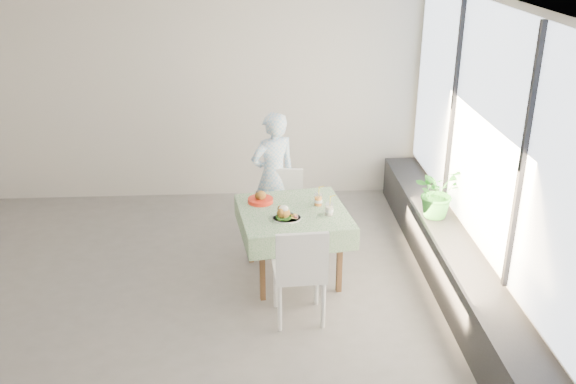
{
  "coord_description": "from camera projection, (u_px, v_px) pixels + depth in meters",
  "views": [
    {
      "loc": [
        0.86,
        -5.45,
        3.4
      ],
      "look_at": [
        1.2,
        0.35,
        0.92
      ],
      "focal_mm": 40.0,
      "sensor_mm": 36.0,
      "label": 1
    }
  ],
  "objects": [
    {
      "name": "wall_back",
      "position": [
        183.0,
        92.0,
        8.04
      ],
      "size": [
        6.0,
        0.02,
        2.8
      ],
      "primitive_type": "cube",
      "color": "beige",
      "rests_on": "ground"
    },
    {
      "name": "potted_plant",
      "position": [
        437.0,
        192.0,
        6.69
      ],
      "size": [
        0.64,
        0.62,
        0.54
      ],
      "primitive_type": "imported",
      "rotation": [
        0.0,
        0.0,
        0.56
      ],
      "color": "#267329",
      "rests_on": "window_ledge"
    },
    {
      "name": "chair_near",
      "position": [
        299.0,
        290.0,
        5.82
      ],
      "size": [
        0.48,
        0.48,
        0.96
      ],
      "color": "white",
      "rests_on": "ground"
    },
    {
      "name": "juice_cup_orange",
      "position": [
        318.0,
        200.0,
        6.43
      ],
      "size": [
        0.09,
        0.09,
        0.24
      ],
      "color": "white",
      "rests_on": "cafe_table"
    },
    {
      "name": "cafe_table",
      "position": [
        293.0,
        236.0,
        6.45
      ],
      "size": [
        1.18,
        1.18,
        0.74
      ],
      "color": "brown",
      "rests_on": "ground"
    },
    {
      "name": "window_ledge",
      "position": [
        451.0,
        264.0,
        6.34
      ],
      "size": [
        0.4,
        4.8,
        0.5
      ],
      "primitive_type": "cube",
      "color": "black",
      "rests_on": "ground"
    },
    {
      "name": "wall_right",
      "position": [
        485.0,
        155.0,
        5.9
      ],
      "size": [
        0.02,
        5.0,
        2.8
      ],
      "primitive_type": "cube",
      "color": "beige",
      "rests_on": "ground"
    },
    {
      "name": "diner",
      "position": [
        273.0,
        176.0,
        7.2
      ],
      "size": [
        0.64,
        0.55,
        1.48
      ],
      "primitive_type": "imported",
      "rotation": [
        0.0,
        0.0,
        3.59
      ],
      "color": "#97CAF2",
      "rests_on": "ground"
    },
    {
      "name": "second_dish",
      "position": [
        260.0,
        199.0,
        6.51
      ],
      "size": [
        0.26,
        0.26,
        0.12
      ],
      "color": "red",
      "rests_on": "cafe_table"
    },
    {
      "name": "juice_cup_lemonade",
      "position": [
        329.0,
        210.0,
        6.22
      ],
      "size": [
        0.09,
        0.09,
        0.24
      ],
      "color": "white",
      "rests_on": "cafe_table"
    },
    {
      "name": "chair_far",
      "position": [
        285.0,
        223.0,
        7.19
      ],
      "size": [
        0.43,
        0.43,
        0.84
      ],
      "color": "white",
      "rests_on": "ground"
    },
    {
      "name": "wall_front",
      "position": [
        96.0,
        323.0,
        3.45
      ],
      "size": [
        6.0,
        0.02,
        2.8
      ],
      "primitive_type": "cube",
      "color": "beige",
      "rests_on": "ground"
    },
    {
      "name": "window_pane",
      "position": [
        485.0,
        129.0,
        5.8
      ],
      "size": [
        0.01,
        4.8,
        2.18
      ],
      "primitive_type": "cube",
      "color": "#D1E0F9",
      "rests_on": "ground"
    },
    {
      "name": "floor",
      "position": [
        168.0,
        295.0,
        6.29
      ],
      "size": [
        6.0,
        6.0,
        0.0
      ],
      "primitive_type": "plane",
      "color": "slate",
      "rests_on": "ground"
    },
    {
      "name": "main_dish",
      "position": [
        285.0,
        215.0,
        6.14
      ],
      "size": [
        0.28,
        0.28,
        0.14
      ],
      "color": "white",
      "rests_on": "cafe_table"
    }
  ]
}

